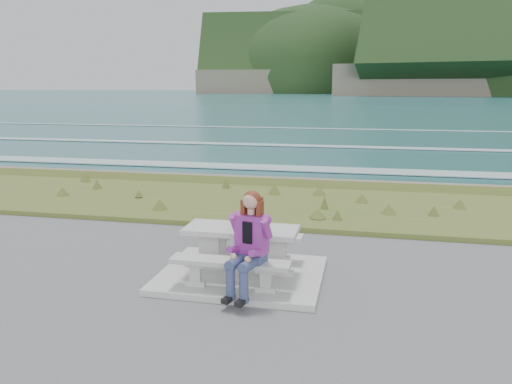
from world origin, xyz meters
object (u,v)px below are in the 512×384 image
at_px(bench_seaward, 251,239).
at_px(picnic_table, 241,237).
at_px(seated_woman, 246,258).
at_px(bench_landward, 230,266).

bearing_deg(bench_seaward, picnic_table, -90.00).
height_order(picnic_table, bench_seaward, picnic_table).
xyz_separation_m(picnic_table, seated_woman, (0.28, -0.84, -0.03)).
bearing_deg(bench_seaward, bench_landward, -90.00).
bearing_deg(picnic_table, bench_seaward, 90.00).
relative_size(bench_landward, seated_woman, 1.20).
height_order(picnic_table, seated_woman, seated_woman).
distance_m(bench_seaward, seated_woman, 1.58).
relative_size(picnic_table, seated_woman, 1.20).
relative_size(picnic_table, bench_seaward, 1.00).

